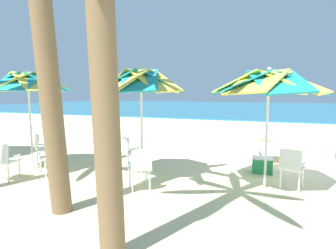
% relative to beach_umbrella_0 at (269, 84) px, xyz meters
% --- Properties ---
extents(ground_plane, '(80.00, 80.00, 0.00)m').
position_rel_beach_umbrella_0_xyz_m(ground_plane, '(0.87, 2.05, -2.16)').
color(ground_plane, beige).
extents(sea, '(80.00, 36.00, 0.10)m').
position_rel_beach_umbrella_0_xyz_m(sea, '(0.87, 31.66, -2.11)').
color(sea, teal).
rests_on(sea, ground).
extents(surf_foam, '(80.00, 0.70, 0.01)m').
position_rel_beach_umbrella_0_xyz_m(surf_foam, '(0.87, 13.36, -2.16)').
color(surf_foam, white).
rests_on(surf_foam, ground).
extents(beach_umbrella_0, '(2.30, 2.30, 2.50)m').
position_rel_beach_umbrella_0_xyz_m(beach_umbrella_0, '(0.00, 0.00, 0.00)').
color(beach_umbrella_0, silver).
rests_on(beach_umbrella_0, ground).
extents(plastic_chair_0, '(0.54, 0.57, 0.87)m').
position_rel_beach_umbrella_0_xyz_m(plastic_chair_0, '(0.50, 0.09, -1.66)').
color(plastic_chair_0, white).
rests_on(plastic_chair_0, ground).
extents(beach_umbrella_1, '(2.03, 2.03, 2.59)m').
position_rel_beach_umbrella_0_xyz_m(beach_umbrella_1, '(-2.73, -0.22, 0.05)').
color(beach_umbrella_1, silver).
rests_on(beach_umbrella_1, ground).
extents(plastic_chair_1, '(0.54, 0.57, 0.87)m').
position_rel_beach_umbrella_0_xyz_m(plastic_chair_1, '(-3.41, 0.24, -1.66)').
color(plastic_chair_1, white).
rests_on(plastic_chair_1, ground).
extents(plastic_chair_2, '(0.62, 0.63, 0.87)m').
position_rel_beach_umbrella_0_xyz_m(plastic_chair_2, '(-2.38, -1.04, -1.66)').
color(plastic_chair_2, white).
rests_on(plastic_chair_2, ground).
extents(beach_umbrella_2, '(2.08, 2.08, 2.58)m').
position_rel_beach_umbrella_0_xyz_m(beach_umbrella_2, '(-5.67, -0.64, 0.06)').
color(beach_umbrella_2, silver).
rests_on(beach_umbrella_2, ground).
extents(plastic_chair_3, '(0.60, 0.62, 0.87)m').
position_rel_beach_umbrella_0_xyz_m(plastic_chair_3, '(-4.88, -0.76, -1.66)').
color(plastic_chair_3, white).
rests_on(plastic_chair_3, ground).
extents(plastic_chair_4, '(0.62, 0.63, 0.87)m').
position_rel_beach_umbrella_0_xyz_m(plastic_chair_4, '(-5.74, -0.24, -1.66)').
color(plastic_chair_4, white).
rests_on(plastic_chair_4, ground).
extents(plastic_chair_5, '(0.52, 0.55, 0.87)m').
position_rel_beach_umbrella_0_xyz_m(plastic_chair_5, '(-5.51, -1.57, -1.66)').
color(plastic_chair_5, white).
rests_on(plastic_chair_5, ground).
extents(sun_lounger_1, '(0.95, 2.22, 0.62)m').
position_rel_beach_umbrella_0_xyz_m(sun_lounger_1, '(0.03, 3.21, -1.88)').
color(sun_lounger_1, white).
rests_on(sun_lounger_1, ground).
extents(cooler_box, '(0.50, 0.34, 0.40)m').
position_rel_beach_umbrella_0_xyz_m(cooler_box, '(-0.08, 1.13, -1.96)').
color(cooler_box, '#238C4C').
rests_on(cooler_box, ground).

